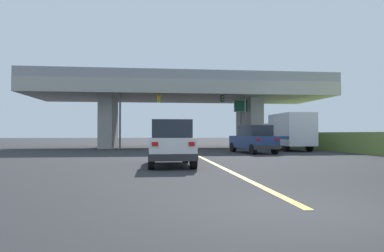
{
  "coord_description": "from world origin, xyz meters",
  "views": [
    {
      "loc": [
        -2.94,
        -6.33,
        1.44
      ],
      "look_at": [
        0.06,
        19.93,
        2.0
      ],
      "focal_mm": 32.92,
      "sensor_mm": 36.0,
      "label": 1
    }
  ],
  "objects_px": {
    "traffic_signal_farside": "(133,107)",
    "highway_sign": "(241,112)",
    "box_truck": "(288,131)",
    "suv_crossing": "(253,139)",
    "traffic_signal_nearside": "(237,109)",
    "sedan_oncoming": "(173,137)",
    "suv_lead": "(171,143)"
  },
  "relations": [
    {
      "from": "suv_crossing",
      "to": "traffic_signal_farside",
      "type": "bearing_deg",
      "value": 132.98
    },
    {
      "from": "box_truck",
      "to": "traffic_signal_farside",
      "type": "bearing_deg",
      "value": 165.88
    },
    {
      "from": "traffic_signal_farside",
      "to": "traffic_signal_nearside",
      "type": "bearing_deg",
      "value": 0.99
    },
    {
      "from": "suv_lead",
      "to": "traffic_signal_nearside",
      "type": "distance_m",
      "value": 18.29
    },
    {
      "from": "suv_crossing",
      "to": "traffic_signal_nearside",
      "type": "bearing_deg",
      "value": 76.21
    },
    {
      "from": "suv_crossing",
      "to": "highway_sign",
      "type": "bearing_deg",
      "value": 71.88
    },
    {
      "from": "suv_lead",
      "to": "traffic_signal_nearside",
      "type": "height_order",
      "value": "traffic_signal_nearside"
    },
    {
      "from": "suv_lead",
      "to": "sedan_oncoming",
      "type": "height_order",
      "value": "same"
    },
    {
      "from": "traffic_signal_farside",
      "to": "highway_sign",
      "type": "relative_size",
      "value": 1.23
    },
    {
      "from": "suv_crossing",
      "to": "sedan_oncoming",
      "type": "bearing_deg",
      "value": 96.5
    },
    {
      "from": "suv_lead",
      "to": "sedan_oncoming",
      "type": "relative_size",
      "value": 1.04
    },
    {
      "from": "box_truck",
      "to": "sedan_oncoming",
      "type": "distance_m",
      "value": 16.28
    },
    {
      "from": "box_truck",
      "to": "traffic_signal_farside",
      "type": "height_order",
      "value": "traffic_signal_farside"
    },
    {
      "from": "suv_lead",
      "to": "traffic_signal_farside",
      "type": "height_order",
      "value": "traffic_signal_farside"
    },
    {
      "from": "suv_crossing",
      "to": "box_truck",
      "type": "relative_size",
      "value": 0.72
    },
    {
      "from": "suv_lead",
      "to": "highway_sign",
      "type": "bearing_deg",
      "value": 66.87
    },
    {
      "from": "suv_lead",
      "to": "traffic_signal_farside",
      "type": "relative_size",
      "value": 0.73
    },
    {
      "from": "suv_crossing",
      "to": "box_truck",
      "type": "bearing_deg",
      "value": 32.74
    },
    {
      "from": "sedan_oncoming",
      "to": "suv_lead",
      "type": "bearing_deg",
      "value": -93.7
    },
    {
      "from": "highway_sign",
      "to": "traffic_signal_farside",
      "type": "bearing_deg",
      "value": -166.96
    },
    {
      "from": "sedan_oncoming",
      "to": "traffic_signal_nearside",
      "type": "xyz_separation_m",
      "value": [
        5.43,
        -10.07,
        2.73
      ]
    },
    {
      "from": "sedan_oncoming",
      "to": "box_truck",
      "type": "bearing_deg",
      "value": -56.46
    },
    {
      "from": "traffic_signal_nearside",
      "to": "highway_sign",
      "type": "bearing_deg",
      "value": 68.22
    },
    {
      "from": "box_truck",
      "to": "sedan_oncoming",
      "type": "relative_size",
      "value": 1.59
    },
    {
      "from": "suv_crossing",
      "to": "traffic_signal_farside",
      "type": "relative_size",
      "value": 0.81
    },
    {
      "from": "box_truck",
      "to": "traffic_signal_nearside",
      "type": "height_order",
      "value": "traffic_signal_nearside"
    },
    {
      "from": "box_truck",
      "to": "sedan_oncoming",
      "type": "xyz_separation_m",
      "value": [
        -8.99,
        13.56,
        -0.61
      ]
    },
    {
      "from": "sedan_oncoming",
      "to": "highway_sign",
      "type": "xyz_separation_m",
      "value": [
        6.34,
        -7.79,
        2.6
      ]
    },
    {
      "from": "suv_lead",
      "to": "suv_crossing",
      "type": "height_order",
      "value": "same"
    },
    {
      "from": "box_truck",
      "to": "highway_sign",
      "type": "xyz_separation_m",
      "value": [
        -2.65,
        5.76,
        2.0
      ]
    },
    {
      "from": "suv_crossing",
      "to": "traffic_signal_nearside",
      "type": "distance_m",
      "value": 7.72
    },
    {
      "from": "sedan_oncoming",
      "to": "highway_sign",
      "type": "distance_m",
      "value": 10.38
    }
  ]
}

